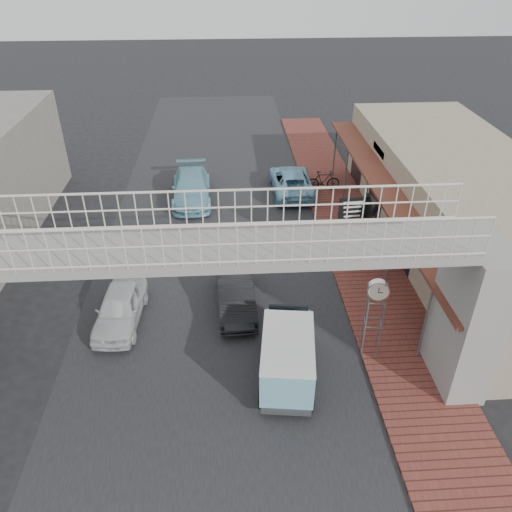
{
  "coord_description": "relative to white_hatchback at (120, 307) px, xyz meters",
  "views": [
    {
      "loc": [
        0.7,
        -14.99,
        11.92
      ],
      "look_at": [
        1.68,
        0.79,
        1.8
      ],
      "focal_mm": 35.0,
      "sensor_mm": 36.0,
      "label": 1
    }
  ],
  "objects": [
    {
      "name": "arrow_sign",
      "position": [
        9.89,
        3.34,
        2.03
      ],
      "size": [
        1.87,
        1.19,
        3.17
      ],
      "rotation": [
        0.0,
        0.0,
        0.08
      ],
      "color": "#59595B",
      "rests_on": "sidewalk"
    },
    {
      "name": "motorcycle_near",
      "position": [
        9.46,
        3.14,
        -0.11
      ],
      "size": [
        1.62,
        0.57,
        0.85
      ],
      "primitive_type": "imported",
      "rotation": [
        0.0,
        0.0,
        1.57
      ],
      "color": "black",
      "rests_on": "sidewalk"
    },
    {
      "name": "angkot_far",
      "position": [
        2.11,
        10.0,
        0.07
      ],
      "size": [
        2.17,
        4.95,
        1.41
      ],
      "primitive_type": "imported",
      "rotation": [
        0.0,
        0.0,
        0.04
      ],
      "color": "#70B0C2",
      "rests_on": "ground"
    },
    {
      "name": "ground",
      "position": [
        3.34,
        0.51,
        -0.64
      ],
      "size": [
        120.0,
        120.0,
        0.0
      ],
      "primitive_type": "plane",
      "color": "black",
      "rests_on": "ground"
    },
    {
      "name": "white_hatchback",
      "position": [
        0.0,
        0.0,
        0.0
      ],
      "size": [
        1.72,
        3.81,
        1.27
      ],
      "primitive_type": "imported",
      "rotation": [
        0.0,
        0.0,
        -0.06
      ],
      "color": "silver",
      "rests_on": "ground"
    },
    {
      "name": "motorcycle_far",
      "position": [
        9.29,
        10.51,
        0.02
      ],
      "size": [
        1.87,
        0.56,
        1.12
      ],
      "primitive_type": "imported",
      "rotation": [
        0.0,
        0.0,
        1.59
      ],
      "color": "black",
      "rests_on": "sidewalk"
    },
    {
      "name": "footbridge",
      "position": [
        3.34,
        -3.49,
        2.54
      ],
      "size": [
        16.4,
        2.4,
        6.34
      ],
      "color": "gray",
      "rests_on": "ground"
    },
    {
      "name": "road_strip",
      "position": [
        3.34,
        0.51,
        -0.63
      ],
      "size": [
        10.0,
        60.0,
        0.01
      ],
      "primitive_type": "cube",
      "color": "black",
      "rests_on": "ground"
    },
    {
      "name": "street_clock",
      "position": [
        8.64,
        -2.17,
        1.84
      ],
      "size": [
        0.73,
        0.64,
        2.86
      ],
      "rotation": [
        0.0,
        0.0,
        -0.2
      ],
      "color": "#59595B",
      "rests_on": "sidewalk"
    },
    {
      "name": "sidewalk",
      "position": [
        9.84,
        3.51,
        -0.59
      ],
      "size": [
        3.0,
        40.0,
        0.1
      ],
      "primitive_type": "cube",
      "color": "brown",
      "rests_on": "ground"
    },
    {
      "name": "shophouse_row",
      "position": [
        14.31,
        4.51,
        1.37
      ],
      "size": [
        7.2,
        18.0,
        4.0
      ],
      "color": "gray",
      "rests_on": "ground"
    },
    {
      "name": "dark_sedan",
      "position": [
        4.21,
        0.57,
        -0.0
      ],
      "size": [
        1.52,
        3.91,
        1.27
      ],
      "primitive_type": "imported",
      "rotation": [
        0.0,
        0.0,
        0.05
      ],
      "color": "black",
      "rests_on": "ground"
    },
    {
      "name": "angkot_van",
      "position": [
        5.72,
        -3.19,
        0.47
      ],
      "size": [
        2.03,
        3.73,
        1.74
      ],
      "rotation": [
        0.0,
        0.0,
        -0.13
      ],
      "color": "black",
      "rests_on": "ground"
    },
    {
      "name": "angkot_curb",
      "position": [
        7.54,
        10.56,
        0.01
      ],
      "size": [
        2.23,
        4.7,
        1.3
      ],
      "primitive_type": "imported",
      "rotation": [
        0.0,
        0.0,
        3.16
      ],
      "color": "#75AFCB",
      "rests_on": "ground"
    }
  ]
}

